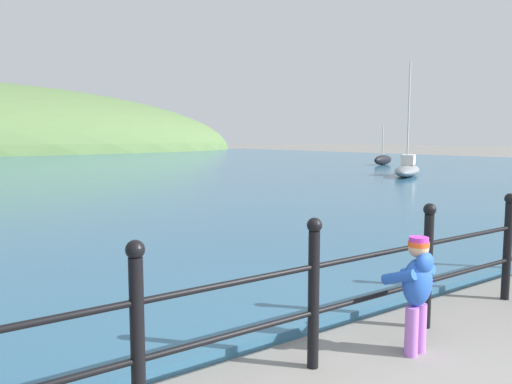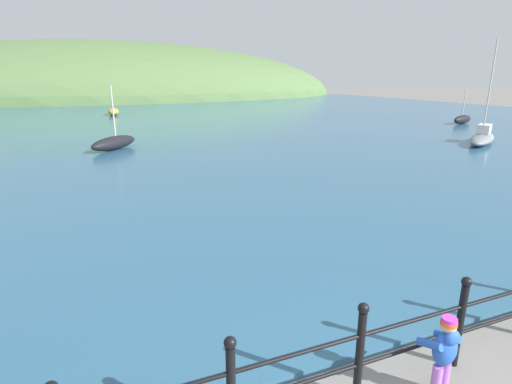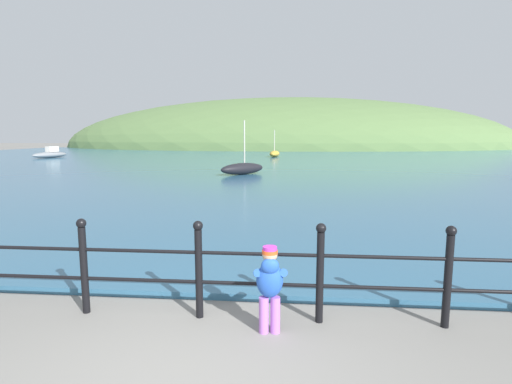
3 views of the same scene
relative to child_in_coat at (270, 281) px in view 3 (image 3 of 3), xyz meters
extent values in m
cube|color=#2D5B7A|center=(-0.66, 30.81, -0.55)|extent=(80.00, 60.00, 0.10)
ellipsoid|color=#567542|center=(-0.66, 68.62, -0.60)|extent=(79.62, 43.79, 17.30)
cylinder|color=black|center=(-2.33, 0.31, -0.05)|extent=(0.09, 0.09, 1.10)
sphere|color=black|center=(-2.33, 0.31, 0.55)|extent=(0.12, 0.12, 0.12)
cylinder|color=black|center=(-0.88, 0.31, -0.05)|extent=(0.09, 0.09, 1.10)
sphere|color=black|center=(-0.88, 0.31, 0.55)|extent=(0.12, 0.12, 0.12)
cylinder|color=black|center=(0.58, 0.31, -0.05)|extent=(0.09, 0.09, 1.10)
sphere|color=black|center=(0.58, 0.31, 0.55)|extent=(0.12, 0.12, 0.12)
cylinder|color=black|center=(2.03, 0.31, -0.05)|extent=(0.09, 0.09, 1.10)
sphere|color=black|center=(2.03, 0.31, 0.55)|extent=(0.12, 0.12, 0.12)
cylinder|color=black|center=(-0.15, 0.31, 0.22)|extent=(7.26, 0.04, 0.04)
cylinder|color=black|center=(-0.15, 0.31, -0.15)|extent=(7.26, 0.04, 0.04)
cylinder|color=#AD66C6|center=(-0.06, -0.01, -0.39)|extent=(0.11, 0.11, 0.42)
cylinder|color=#AD66C6|center=(0.06, 0.00, -0.39)|extent=(0.11, 0.11, 0.42)
ellipsoid|color=blue|center=(0.00, 0.00, 0.02)|extent=(0.32, 0.25, 0.40)
ellipsoid|color=blue|center=(0.01, -0.06, 0.20)|extent=(0.21, 0.14, 0.18)
cylinder|color=blue|center=(-0.14, 0.07, 0.07)|extent=(0.12, 0.32, 0.19)
cylinder|color=blue|center=(0.14, 0.10, 0.07)|extent=(0.12, 0.32, 0.19)
sphere|color=tan|center=(0.00, 0.00, 0.31)|extent=(0.17, 0.17, 0.17)
cylinder|color=#E5511E|center=(0.00, 0.00, 0.34)|extent=(0.17, 0.17, 0.04)
cylinder|color=#B233AD|center=(0.00, 0.00, 0.38)|extent=(0.16, 0.16, 0.04)
ellipsoid|color=black|center=(-2.40, 17.05, -0.19)|extent=(2.52, 2.57, 0.62)
cylinder|color=beige|center=(-2.31, 17.15, 1.25)|extent=(0.07, 0.07, 2.27)
ellipsoid|color=gray|center=(-22.14, 31.03, -0.22)|extent=(2.09, 3.79, 0.55)
cube|color=silver|center=(-22.06, 31.29, 0.30)|extent=(0.86, 1.15, 0.50)
ellipsoid|color=gold|center=(-1.42, 34.58, -0.20)|extent=(1.18, 2.57, 0.60)
cylinder|color=beige|center=(-1.44, 34.45, 1.09)|extent=(0.07, 0.07, 1.99)
camera|label=1|loc=(-3.45, -2.52, 1.22)|focal=35.00mm
camera|label=2|loc=(-3.27, -2.61, 2.86)|focal=28.00mm
camera|label=3|loc=(0.22, -4.25, 1.62)|focal=28.00mm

